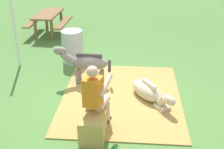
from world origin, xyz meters
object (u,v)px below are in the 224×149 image
Objects in this scene: pony_standing at (86,63)px; water_barrel at (73,47)px; person_seated at (96,95)px; tent_pole_right at (14,25)px; pony_lying at (149,92)px; hay_bale at (94,124)px; picnic_bench at (48,18)px.

pony_standing is 1.32m from water_barrel.
person_seated is 3.14m from water_barrel.
water_barrel is 1.60m from tent_pole_right.
person_seated is at bearing -137.23° from tent_pole_right.
pony_lying is at bearing -113.62° from pony_standing.
tent_pole_right is at bearing 40.72° from hay_bale.
hay_bale is at bearing 140.96° from pony_lying.
picnic_bench is (5.21, 2.30, -0.17)m from person_seated.
pony_standing is (1.76, 0.46, -0.20)m from person_seated.
hay_bale is 1.65m from pony_lying.
pony_standing is 1.49× the size of water_barrel.
hay_bale is 3.77m from tent_pole_right.
tent_pole_right is (2.61, 2.42, 0.40)m from person_seated.
hay_bale is 3.28m from water_barrel.
pony_standing is 2.21m from tent_pole_right.
person_seated is at bearing -161.00° from water_barrel.
pony_standing is 1.08× the size of pony_lying.
water_barrel reaches higher than hay_bale.
pony_standing is at bearing 66.38° from pony_lying.
person_seated reaches higher than water_barrel.
hay_bale is 0.57× the size of pony_standing.
pony_lying is 3.85m from tent_pole_right.
water_barrel is (3.12, 0.99, 0.22)m from hay_bale.
pony_lying is at bearing -132.24° from water_barrel.
pony_standing is at bearing -113.47° from tent_pole_right.
tent_pole_right reaches higher than pony_lying.
person_seated reaches higher than picnic_bench.
person_seated is 1.49× the size of water_barrel.
picnic_bench is (2.25, 1.28, 0.12)m from water_barrel.
picnic_bench is (2.60, -0.12, -0.57)m from tent_pole_right.
picnic_bench is at bearing -2.58° from tent_pole_right.
hay_bale is 0.61× the size of pony_lying.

